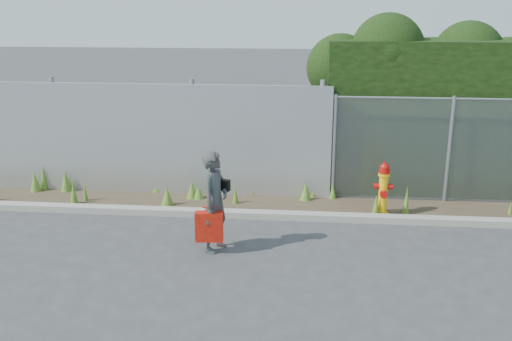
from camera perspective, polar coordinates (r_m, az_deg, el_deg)
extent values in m
plane|color=#373739|center=(8.54, 1.13, -9.18)|extent=(80.00, 80.00, 0.00)
cube|color=gray|center=(10.17, 1.90, -4.49)|extent=(16.00, 0.22, 0.12)
cube|color=#3F3124|center=(10.75, 2.10, -3.62)|extent=(16.00, 1.20, 0.01)
cone|color=#446F21|center=(10.85, -8.88, -2.61)|extent=(0.24, 0.24, 0.37)
cone|color=#446F21|center=(11.17, -5.78, -2.29)|extent=(0.23, 0.23, 0.24)
cone|color=#446F21|center=(11.45, -16.71, -2.06)|extent=(0.09, 0.09, 0.39)
cone|color=#446F21|center=(11.21, 7.69, -2.12)|extent=(0.14, 0.14, 0.30)
cone|color=#446F21|center=(12.38, -20.47, -0.73)|extent=(0.13, 0.13, 0.51)
cone|color=#446F21|center=(11.32, -17.78, -2.16)|extent=(0.15, 0.15, 0.46)
cone|color=#446F21|center=(11.31, -0.35, -1.95)|extent=(0.10, 0.10, 0.24)
cone|color=#446F21|center=(11.69, -9.86, -1.31)|extent=(0.23, 0.23, 0.35)
cone|color=#446F21|center=(11.18, -6.42, -1.98)|extent=(0.22, 0.22, 0.35)
cone|color=#446F21|center=(10.62, 12.42, -2.82)|extent=(0.13, 0.13, 0.51)
cone|color=#446F21|center=(12.34, -21.22, -1.10)|extent=(0.21, 0.21, 0.41)
cone|color=#446F21|center=(11.26, 5.74, -2.03)|extent=(0.15, 0.15, 0.28)
cone|color=#446F21|center=(12.13, -18.49, -1.07)|extent=(0.21, 0.21, 0.43)
cone|color=#446F21|center=(10.41, 11.90, -3.50)|extent=(0.14, 0.14, 0.41)
cone|color=#446F21|center=(11.05, 4.98, -2.17)|extent=(0.23, 0.23, 0.35)
cone|color=#446F21|center=(10.60, 14.81, -2.95)|extent=(0.12, 0.12, 0.55)
cone|color=#446F21|center=(10.84, -2.06, -2.45)|extent=(0.12, 0.12, 0.36)
cone|color=#446F21|center=(11.30, 24.11, -3.45)|extent=(0.08, 0.08, 0.25)
cube|color=#A3A6A9|center=(11.63, -13.88, 3.10)|extent=(8.50, 0.08, 2.20)
cylinder|color=gray|center=(12.19, -19.28, 3.50)|extent=(0.10, 0.10, 2.30)
cylinder|color=gray|center=(11.32, -6.25, 3.39)|extent=(0.10, 0.10, 2.30)
cylinder|color=gray|center=(11.10, 6.52, 3.11)|extent=(0.10, 0.10, 2.30)
cube|color=gray|center=(11.61, 23.78, 1.63)|extent=(6.50, 0.03, 2.00)
cylinder|color=gray|center=(11.02, 7.80, 2.29)|extent=(0.07, 0.07, 2.05)
cylinder|color=gray|center=(11.32, 18.75, 1.94)|extent=(0.07, 0.07, 2.05)
cube|color=black|center=(12.53, 23.97, 4.97)|extent=(7.30, 1.60, 3.00)
sphere|color=black|center=(11.92, 8.42, 10.15)|extent=(1.37, 1.37, 1.37)
sphere|color=black|center=(11.70, 13.02, 11.68)|extent=(1.43, 1.43, 1.43)
sphere|color=black|center=(12.21, 16.83, 9.75)|extent=(1.22, 1.22, 1.22)
sphere|color=black|center=(12.39, 20.40, 10.65)|extent=(1.41, 1.41, 1.41)
sphere|color=black|center=(12.49, 23.83, 8.72)|extent=(1.49, 1.49, 1.49)
cylinder|color=yellow|center=(10.57, 12.44, -4.26)|extent=(0.25, 0.25, 0.05)
cylinder|color=yellow|center=(10.45, 12.56, -2.46)|extent=(0.16, 0.16, 0.75)
cylinder|color=yellow|center=(10.33, 12.70, -0.39)|extent=(0.21, 0.21, 0.04)
cylinder|color=#B20F0A|center=(10.31, 12.72, -0.06)|extent=(0.19, 0.19, 0.09)
sphere|color=#B20F0A|center=(10.30, 12.74, 0.27)|extent=(0.17, 0.17, 0.17)
cylinder|color=#B20F0A|center=(10.27, 12.77, 0.74)|extent=(0.04, 0.04, 0.04)
cylinder|color=#B20F0A|center=(10.38, 11.94, -1.54)|extent=(0.09, 0.10, 0.10)
cylinder|color=#B20F0A|center=(10.41, 13.30, -1.58)|extent=(0.09, 0.10, 0.10)
cylinder|color=#B20F0A|center=(10.31, 12.66, -2.33)|extent=(0.13, 0.11, 0.13)
imported|color=#0E5D56|center=(8.70, -4.13, -3.09)|extent=(0.55, 0.67, 1.58)
cube|color=#9E0A09|center=(8.69, -4.71, -5.61)|extent=(0.42, 0.15, 0.46)
cylinder|color=#9E0A09|center=(8.58, -4.76, -3.70)|extent=(0.20, 0.02, 0.02)
cube|color=black|center=(8.76, -3.37, -1.46)|extent=(0.23, 0.10, 0.17)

